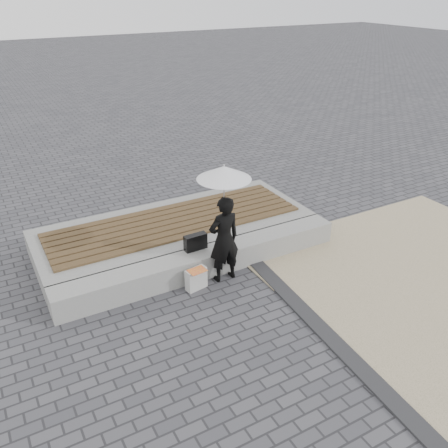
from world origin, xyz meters
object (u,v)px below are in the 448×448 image
at_px(woman, 224,239).
at_px(canvas_tote, 196,279).
at_px(parasol, 224,173).
at_px(seating_ledge, 205,262).
at_px(handbag, 195,242).

distance_m(woman, canvas_tote, 0.76).
bearing_deg(woman, parasol, 180.00).
bearing_deg(canvas_tote, woman, -5.70).
bearing_deg(canvas_tote, seating_ledge, 36.65).
height_order(seating_ledge, parasol, parasol).
distance_m(woman, parasol, 1.12).
distance_m(woman, handbag, 0.57).
distance_m(parasol, canvas_tote, 1.75).
bearing_deg(parasol, handbag, 122.07).
height_order(seating_ledge, handbag, handbag).
relative_size(parasol, canvas_tote, 2.92).
xyz_separation_m(handbag, canvas_tote, (-0.24, -0.49, -0.36)).
height_order(woman, canvas_tote, woman).
distance_m(seating_ledge, canvas_tote, 0.49).
relative_size(seating_ledge, handbag, 13.14).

